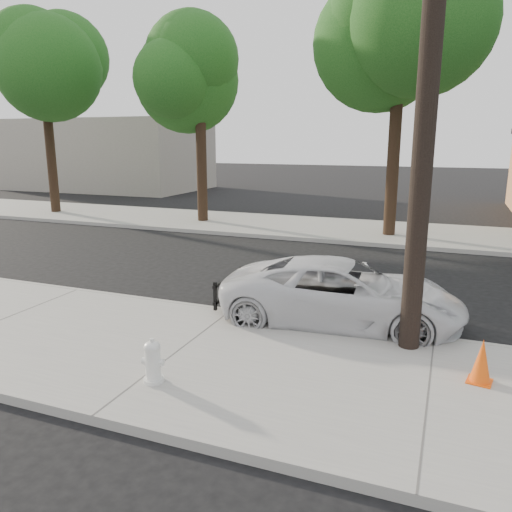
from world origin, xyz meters
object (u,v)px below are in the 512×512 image
at_px(police_cruiser, 342,293).
at_px(traffic_cone, 482,362).
at_px(fire_hydrant, 153,362).
at_px(utility_pole, 429,66).

bearing_deg(police_cruiser, traffic_cone, -133.56).
relative_size(fire_hydrant, traffic_cone, 0.95).
relative_size(utility_pole, traffic_cone, 13.60).
distance_m(utility_pole, fire_hydrant, 6.06).
bearing_deg(police_cruiser, utility_pole, -130.85).
bearing_deg(fire_hydrant, traffic_cone, 11.40).
bearing_deg(fire_hydrant, utility_pole, 28.82).
height_order(utility_pole, fire_hydrant, utility_pole).
height_order(police_cruiser, fire_hydrant, police_cruiser).
bearing_deg(utility_pole, traffic_cone, -41.80).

